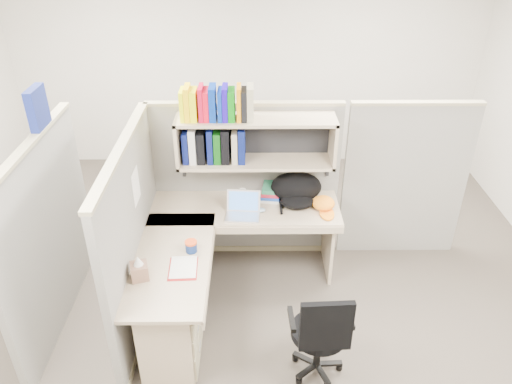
{
  "coord_description": "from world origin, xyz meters",
  "views": [
    {
      "loc": [
        0.07,
        -3.32,
        3.2
      ],
      "look_at": [
        0.1,
        0.25,
        1.08
      ],
      "focal_mm": 35.0,
      "sensor_mm": 36.0,
      "label": 1
    }
  ],
  "objects_px": {
    "desk": "(194,295)",
    "laptop": "(242,207)",
    "snack_canister": "(191,246)",
    "task_chair": "(319,347)",
    "backpack": "(297,190)"
  },
  "relations": [
    {
      "from": "desk",
      "to": "laptop",
      "type": "bearing_deg",
      "value": 60.91
    },
    {
      "from": "laptop",
      "to": "snack_canister",
      "type": "distance_m",
      "value": 0.65
    },
    {
      "from": "desk",
      "to": "laptop",
      "type": "relative_size",
      "value": 5.78
    },
    {
      "from": "laptop",
      "to": "task_chair",
      "type": "relative_size",
      "value": 0.34
    },
    {
      "from": "laptop",
      "to": "snack_canister",
      "type": "bearing_deg",
      "value": -124.32
    },
    {
      "from": "desk",
      "to": "snack_canister",
      "type": "height_order",
      "value": "snack_canister"
    },
    {
      "from": "laptop",
      "to": "desk",
      "type": "bearing_deg",
      "value": -114.5
    },
    {
      "from": "desk",
      "to": "backpack",
      "type": "relative_size",
      "value": 3.69
    },
    {
      "from": "laptop",
      "to": "backpack",
      "type": "distance_m",
      "value": 0.55
    },
    {
      "from": "laptop",
      "to": "backpack",
      "type": "bearing_deg",
      "value": 29.34
    },
    {
      "from": "backpack",
      "to": "task_chair",
      "type": "distance_m",
      "value": 1.47
    },
    {
      "from": "desk",
      "to": "backpack",
      "type": "bearing_deg",
      "value": 46.26
    },
    {
      "from": "desk",
      "to": "snack_canister",
      "type": "distance_m",
      "value": 0.39
    },
    {
      "from": "snack_canister",
      "to": "task_chair",
      "type": "relative_size",
      "value": 0.11
    },
    {
      "from": "laptop",
      "to": "snack_canister",
      "type": "height_order",
      "value": "laptop"
    }
  ]
}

